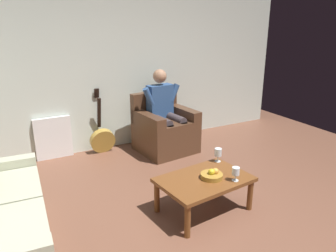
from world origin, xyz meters
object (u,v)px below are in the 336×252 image
object	(u,v)px
armchair	(164,130)
wine_glass_far	(218,153)
person_seated	(165,108)
wine_glass_near	(236,172)
guitar	(102,139)
coffee_table	(204,183)
fruit_bowl	(212,175)

from	to	relation	value
armchair	wine_glass_far	world-z (taller)	armchair
armchair	person_seated	size ratio (longest dim) A/B	0.71
wine_glass_near	armchair	bearing A→B (deg)	-95.41
person_seated	guitar	size ratio (longest dim) A/B	1.28
armchair	coffee_table	bearing A→B (deg)	69.87
fruit_bowl	wine_glass_near	bearing A→B (deg)	137.28
guitar	fruit_bowl	distance (m)	2.21
guitar	fruit_bowl	world-z (taller)	guitar
wine_glass_near	guitar	bearing A→B (deg)	-72.90
guitar	fruit_bowl	bearing A→B (deg)	103.95
coffee_table	wine_glass_near	size ratio (longest dim) A/B	6.74
guitar	wine_glass_near	bearing A→B (deg)	107.10
armchair	guitar	bearing A→B (deg)	-28.91
armchair	fruit_bowl	bearing A→B (deg)	72.34
guitar	fruit_bowl	size ratio (longest dim) A/B	4.22
armchair	person_seated	world-z (taller)	person_seated
wine_glass_far	fruit_bowl	distance (m)	0.44
person_seated	wine_glass_far	xyz separation A→B (m)	(0.06, 1.45, -0.19)
armchair	wine_glass_near	distance (m)	1.94
guitar	wine_glass_far	distance (m)	2.03
coffee_table	fruit_bowl	size ratio (longest dim) A/B	4.32
armchair	wine_glass_near	size ratio (longest dim) A/B	5.94
coffee_table	person_seated	bearing A→B (deg)	-104.03
armchair	fruit_bowl	size ratio (longest dim) A/B	3.81
wine_glass_near	person_seated	bearing A→B (deg)	-95.43
coffee_table	fruit_bowl	bearing A→B (deg)	152.81
guitar	wine_glass_near	distance (m)	2.42
wine_glass_near	coffee_table	bearing A→B (deg)	-38.89
armchair	wine_glass_far	size ratio (longest dim) A/B	5.44
wine_glass_far	armchair	bearing A→B (deg)	-92.17
person_seated	wine_glass_near	size ratio (longest dim) A/B	8.41
coffee_table	wine_glass_far	distance (m)	0.49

